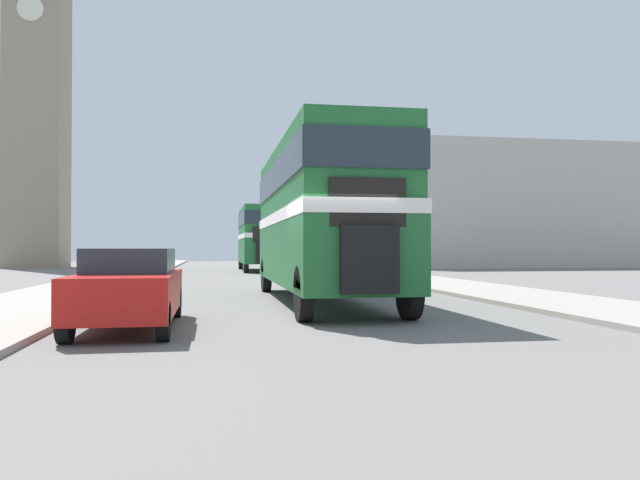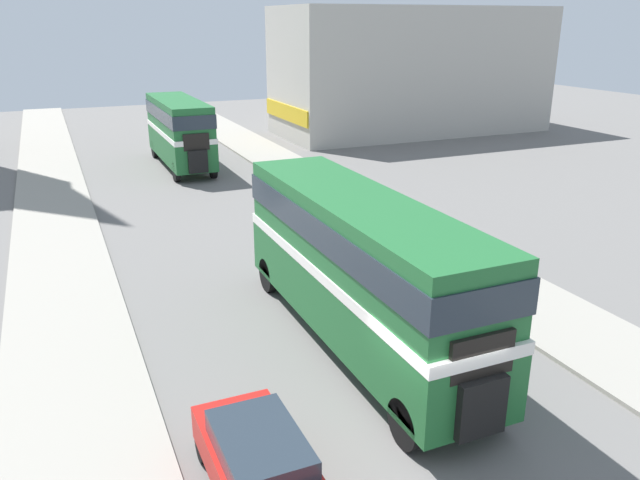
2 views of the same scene
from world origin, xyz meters
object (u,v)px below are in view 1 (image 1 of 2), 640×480
(double_decker_bus, at_px, (320,210))
(pedestrian_walking, at_px, (408,259))
(bus_distant, at_px, (259,233))
(car_parked_near, at_px, (130,287))
(church_tower, at_px, (38,29))

(double_decker_bus, xyz_separation_m, pedestrian_walking, (5.61, 9.60, -1.51))
(bus_distant, relative_size, car_parked_near, 2.10)
(double_decker_bus, xyz_separation_m, car_parked_near, (-4.41, -4.88, -1.75))
(car_parked_near, distance_m, church_tower, 43.63)
(car_parked_near, bearing_deg, pedestrian_walking, 55.31)
(car_parked_near, height_order, pedestrian_walking, pedestrian_walking)
(car_parked_near, distance_m, pedestrian_walking, 17.61)
(double_decker_bus, distance_m, car_parked_near, 6.81)
(pedestrian_walking, relative_size, church_tower, 0.04)
(double_decker_bus, relative_size, church_tower, 0.31)
(double_decker_bus, distance_m, bus_distant, 24.20)
(church_tower, bearing_deg, bus_distant, -29.60)
(bus_distant, height_order, church_tower, church_tower)
(double_decker_bus, distance_m, pedestrian_walking, 11.22)
(pedestrian_walking, bearing_deg, bus_distant, 110.59)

